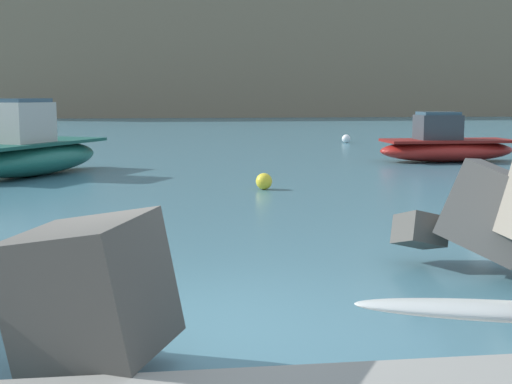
{
  "coord_description": "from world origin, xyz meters",
  "views": [
    {
      "loc": [
        0.02,
        -7.36,
        2.51
      ],
      "look_at": [
        1.06,
        0.5,
        1.4
      ],
      "focal_mm": 49.08,
      "sensor_mm": 36.0,
      "label": 1
    }
  ],
  "objects_px": {
    "boat_mid_centre": "(445,146)",
    "mooring_buoy_inner": "(346,139)",
    "boat_near_left": "(31,151)",
    "mooring_buoy_outer": "(264,181)"
  },
  "relations": [
    {
      "from": "boat_near_left",
      "to": "mooring_buoy_outer",
      "type": "relative_size",
      "value": 13.9
    },
    {
      "from": "boat_near_left",
      "to": "mooring_buoy_inner",
      "type": "height_order",
      "value": "boat_near_left"
    },
    {
      "from": "boat_mid_centre",
      "to": "mooring_buoy_inner",
      "type": "xyz_separation_m",
      "value": [
        -1.05,
        10.49,
        -0.38
      ]
    },
    {
      "from": "boat_mid_centre",
      "to": "mooring_buoy_outer",
      "type": "relative_size",
      "value": 11.74
    },
    {
      "from": "boat_mid_centre",
      "to": "mooring_buoy_inner",
      "type": "bearing_deg",
      "value": 95.7
    },
    {
      "from": "boat_mid_centre",
      "to": "mooring_buoy_inner",
      "type": "relative_size",
      "value": 11.74
    },
    {
      "from": "boat_near_left",
      "to": "mooring_buoy_inner",
      "type": "relative_size",
      "value": 13.9
    },
    {
      "from": "boat_near_left",
      "to": "boat_mid_centre",
      "type": "relative_size",
      "value": 1.18
    },
    {
      "from": "boat_mid_centre",
      "to": "mooring_buoy_outer",
      "type": "distance_m",
      "value": 10.4
    },
    {
      "from": "mooring_buoy_inner",
      "to": "mooring_buoy_outer",
      "type": "xyz_separation_m",
      "value": [
        -6.81,
        -17.29,
        0.0
      ]
    }
  ]
}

